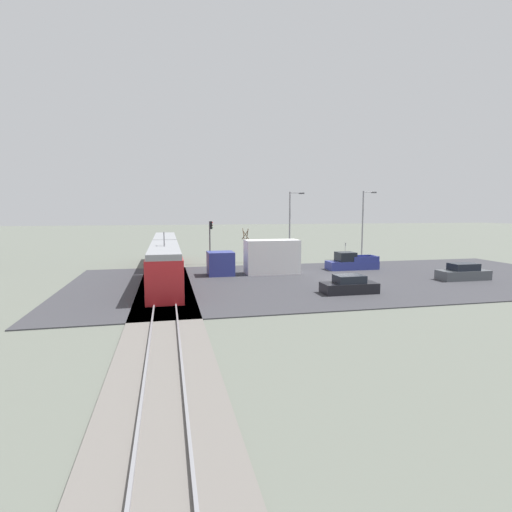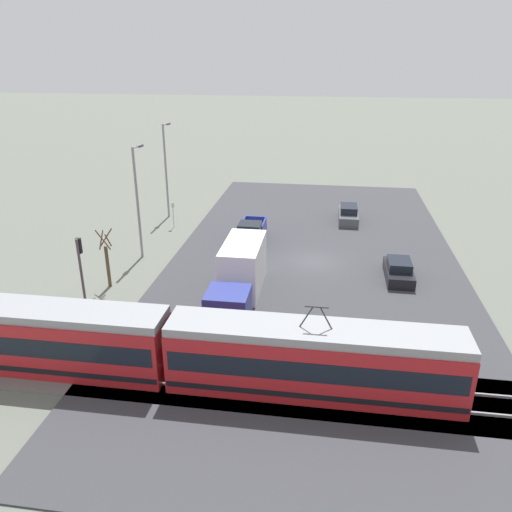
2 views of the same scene
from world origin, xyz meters
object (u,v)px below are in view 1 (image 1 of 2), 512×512
Objects in this scene: light_rail_tram at (165,257)px; no_parking_sign at (345,250)px; box_truck at (260,258)px; sedan_car_0 at (349,286)px; pickup_truck at (351,263)px; traffic_light_pole at (210,237)px; street_tree at (245,247)px; sedan_car_1 at (463,273)px; street_lamp_mid_block at (364,220)px; street_lamp_near_crossing at (291,222)px.

light_rail_tram is 24.05m from no_parking_sign.
box_truck reaches higher than sedan_car_0.
traffic_light_pole is (8.12, 14.62, 2.60)m from pickup_truck.
traffic_light_pole is at bearing -156.50° from sedan_car_0.
sedan_car_0 is 0.82× the size of traffic_light_pole.
traffic_light_pole is at bearing 96.02° from street_tree.
street_tree is 1.82× the size of no_parking_sign.
no_parking_sign is at bearing -92.83° from street_tree.
light_rail_tram reaches higher than sedan_car_1.
sedan_car_0 is at bearing 150.05° from street_lamp_mid_block.
street_lamp_mid_block is at bearing -33.99° from pickup_truck.
light_rail_tram is at bearing 87.06° from pickup_truck.
pickup_truck is at bearing -119.04° from traffic_light_pole.
light_rail_tram is at bearing 127.57° from street_tree.
street_lamp_mid_block reaches higher than pickup_truck.
no_parking_sign reaches higher than sedan_car_1.
sedan_car_1 is 0.52× the size of street_lamp_mid_block.
traffic_light_pole is 17.75m from no_parking_sign.
light_rail_tram is 12.06× the size of no_parking_sign.
sedan_car_1 is 24.46m from street_tree.
street_lamp_near_crossing is (16.83, 11.55, 4.37)m from sedan_car_1.
traffic_light_pole is (9.03, 4.04, 1.73)m from box_truck.
light_rail_tram is 20.06m from pickup_truck.
pickup_truck is at bearing 159.12° from no_parking_sign.
street_lamp_near_crossing is (-0.30, -5.87, 3.11)m from street_tree.
sedan_car_1 is 0.91× the size of traffic_light_pole.
pickup_truck is 1.30× the size of sedan_car_0.
street_lamp_mid_block reaches higher than light_rail_tram.
box_truck is at bearing 94.94° from pickup_truck.
box_truck is 9.51m from street_tree.
sedan_car_1 reaches higher than sedan_car_0.
no_parking_sign is (19.81, -8.95, 0.78)m from sedan_car_0.
sedan_car_1 is (-9.57, -27.23, -1.06)m from light_rail_tram.
traffic_light_pole reaches higher than pickup_truck.
street_lamp_mid_block is (9.43, -6.36, 4.42)m from pickup_truck.
box_truck is at bearing -155.88° from traffic_light_pole.
sedan_car_0 is 1.00× the size of street_tree.
box_truck reaches higher than sedan_car_1.
no_parking_sign reaches higher than sedan_car_0.
light_rail_tram is 6.61× the size of street_tree.
sedan_car_1 is 2.01× the size of no_parking_sign.
sedan_car_0 is 0.47× the size of street_lamp_mid_block.
box_truck reaches higher than no_parking_sign.
box_truck is (-1.94, -9.44, -0.10)m from light_rail_tram.
box_truck is 10.65m from pickup_truck.
light_rail_tram is at bearing 70.63° from sedan_car_1.
sedan_car_0 is at bearing 104.24° from sedan_car_1.
light_rail_tram is 5.45× the size of traffic_light_pole.
box_truck is 1.05× the size of street_lamp_near_crossing.
light_rail_tram is 17.60m from street_lamp_near_crossing.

